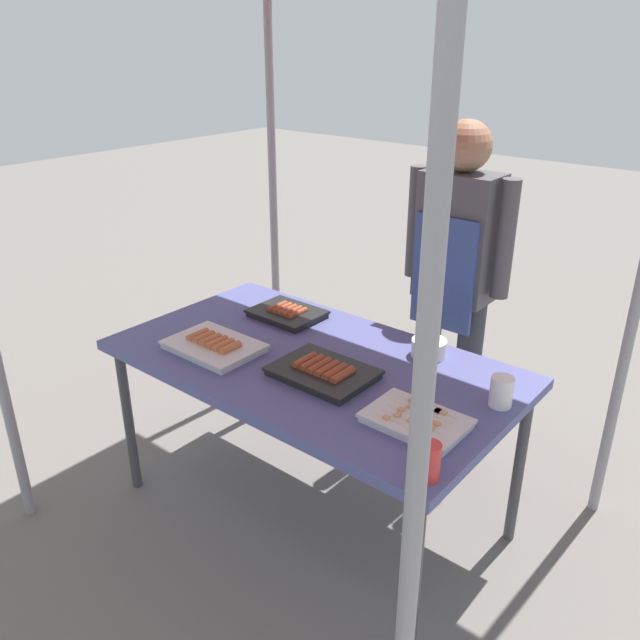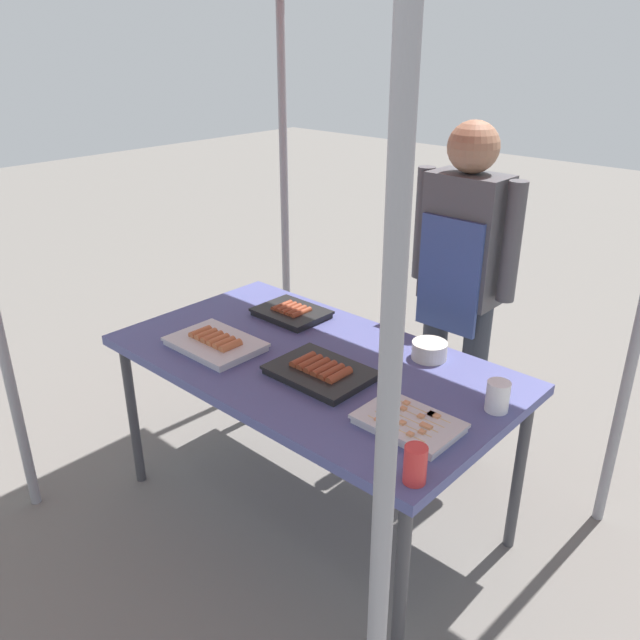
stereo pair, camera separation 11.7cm
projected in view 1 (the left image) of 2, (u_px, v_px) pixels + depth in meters
The scene contains 10 objects.
ground_plane at pixel (313, 509), 2.85m from camera, with size 18.00×18.00×0.00m, color #66605B.
stall_table at pixel (312, 370), 2.56m from camera, with size 1.60×0.90×0.75m.
tray_grilled_sausages at pixel (323, 372), 2.40m from camera, with size 0.37×0.27×0.05m.
tray_meat_skewers at pixel (416, 421), 2.11m from camera, with size 0.33×0.22×0.04m.
tray_pork_links at pixel (214, 345), 2.60m from camera, with size 0.38×0.27×0.05m.
tray_spring_rolls at pixel (287, 313), 2.91m from camera, with size 0.31×0.24×0.05m.
condiment_bowl at pixel (429, 348), 2.55m from camera, with size 0.14×0.14×0.07m, color silver.
drink_cup_near_edge at pixel (501, 392), 2.20m from camera, with size 0.08×0.08×0.11m, color white.
drink_cup_by_wok at pixel (429, 461), 1.84m from camera, with size 0.07×0.07×0.12m, color red.
vendor_woman at pixel (455, 269), 2.92m from camera, with size 0.52×0.23×1.60m.
Camera 1 is at (1.46, -1.72, 1.92)m, focal length 36.21 mm.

